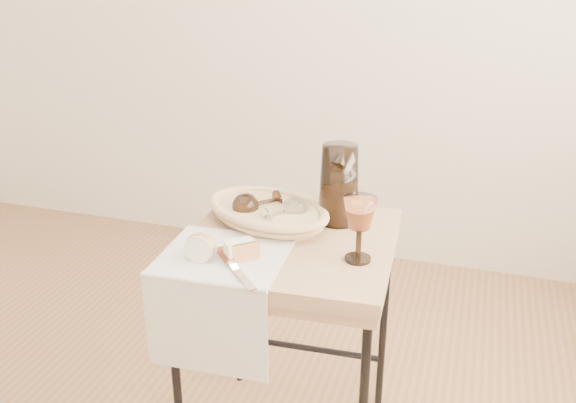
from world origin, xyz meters
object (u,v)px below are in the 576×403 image
(side_table, at_px, (290,347))
(table_knife, at_px, (234,266))
(tea_towel, at_px, (224,255))
(wine_goblet, at_px, (359,229))
(goblet_lying_b, at_px, (282,212))
(bread_basket, at_px, (268,214))
(pitcher, at_px, (339,184))
(apple_half, at_px, (201,246))
(goblet_lying_a, at_px, (259,203))

(side_table, height_order, table_knife, table_knife)
(tea_towel, relative_size, table_knife, 1.47)
(wine_goblet, bearing_deg, goblet_lying_b, 152.10)
(bread_basket, xyz_separation_m, goblet_lying_b, (0.05, -0.02, 0.02))
(tea_towel, relative_size, wine_goblet, 1.83)
(pitcher, xyz_separation_m, apple_half, (-0.28, -0.35, -0.07))
(goblet_lying_a, xyz_separation_m, pitcher, (0.22, 0.06, 0.06))
(goblet_lying_a, height_order, wine_goblet, wine_goblet)
(tea_towel, distance_m, goblet_lying_a, 0.26)
(bread_basket, bearing_deg, side_table, -20.40)
(goblet_lying_b, bearing_deg, tea_towel, -166.21)
(tea_towel, relative_size, goblet_lying_b, 2.74)
(tea_towel, height_order, goblet_lying_b, goblet_lying_b)
(goblet_lying_b, bearing_deg, pitcher, -19.59)
(pitcher, bearing_deg, tea_towel, -111.21)
(wine_goblet, bearing_deg, goblet_lying_a, 153.15)
(goblet_lying_a, relative_size, table_knife, 0.58)
(pitcher, relative_size, apple_half, 3.41)
(pitcher, bearing_deg, goblet_lying_b, -130.66)
(pitcher, distance_m, apple_half, 0.45)
(goblet_lying_a, bearing_deg, side_table, 94.05)
(wine_goblet, xyz_separation_m, table_knife, (-0.28, -0.15, -0.07))
(table_knife, bearing_deg, pitcher, 112.10)
(wine_goblet, bearing_deg, pitcher, 115.24)
(bread_basket, bearing_deg, table_knife, -65.37)
(apple_half, distance_m, table_knife, 0.11)
(table_knife, bearing_deg, bread_basket, 140.52)
(tea_towel, distance_m, bread_basket, 0.24)
(goblet_lying_b, bearing_deg, apple_half, -171.41)
(side_table, height_order, goblet_lying_b, goblet_lying_b)
(tea_towel, bearing_deg, goblet_lying_b, 64.13)
(tea_towel, bearing_deg, wine_goblet, 11.21)
(apple_half, height_order, table_knife, apple_half)
(side_table, relative_size, table_knife, 3.28)
(pitcher, bearing_deg, goblet_lying_a, -149.99)
(side_table, xyz_separation_m, goblet_lying_b, (-0.04, 0.06, 0.41))
(side_table, xyz_separation_m, table_knife, (-0.08, -0.22, 0.37))
(goblet_lying_b, xyz_separation_m, pitcher, (0.14, 0.09, 0.07))
(pitcher, height_order, table_knife, pitcher)
(goblet_lying_a, distance_m, wine_goblet, 0.37)
(wine_goblet, bearing_deg, bread_basket, 153.12)
(tea_towel, relative_size, goblet_lying_a, 2.53)
(side_table, bearing_deg, apple_half, -133.31)
(bread_basket, xyz_separation_m, table_knife, (0.02, -0.30, -0.01))
(goblet_lying_b, relative_size, pitcher, 0.43)
(bread_basket, bearing_deg, apple_half, -85.71)
(side_table, bearing_deg, table_knife, -109.75)
(tea_towel, xyz_separation_m, wine_goblet, (0.34, 0.08, 0.08))
(tea_towel, bearing_deg, side_table, 45.47)
(goblet_lying_a, distance_m, apple_half, 0.30)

